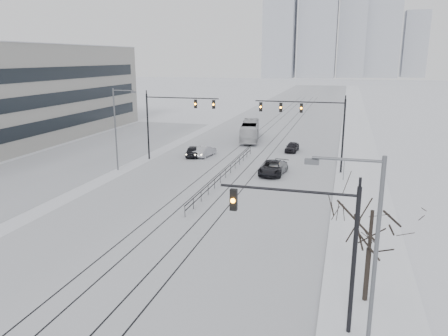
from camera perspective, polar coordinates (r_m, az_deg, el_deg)
road at (r=74.15m, az=6.43°, el=4.70°), size 22.00×260.00×0.02m
sidewalk_east at (r=73.24m, az=16.93°, el=4.11°), size 5.00×260.00×0.16m
curb at (r=73.22m, az=15.02°, el=4.22°), size 0.10×260.00×0.12m
parking_strip at (r=58.12m, az=-17.77°, el=1.46°), size 14.00×60.00×0.03m
tram_rails at (r=54.86m, az=3.01°, el=1.41°), size 5.30×180.00×0.01m
skyline at (r=286.50m, az=15.02°, el=17.49°), size 96.00×48.00×72.00m
traffic_mast_near at (r=19.76m, az=12.07°, el=-8.84°), size 6.10×0.37×7.00m
traffic_mast_ne at (r=47.76m, az=11.39°, el=6.22°), size 9.60×0.37×8.00m
traffic_mast_nw at (r=52.67m, az=-7.04°, el=6.92°), size 9.10×0.37×8.00m
street_light_east at (r=16.77m, az=18.11°, el=-11.17°), size 2.73×0.25×9.00m
street_light_west at (r=48.98m, az=-13.73°, el=5.64°), size 2.73×0.25×9.00m
bare_tree at (r=22.62m, az=18.73°, el=-6.49°), size 4.40×4.40×6.10m
median_fence at (r=45.31m, az=0.22°, el=-0.68°), size 0.06×24.00×1.00m
street_sign at (r=45.46m, az=15.41°, el=0.25°), size 0.70×0.06×2.40m
sedan_sb_inner at (r=55.32m, az=-4.02°, el=2.22°), size 2.37×4.36×1.41m
sedan_sb_outer at (r=55.23m, az=-2.53°, el=2.20°), size 2.01×4.27×1.35m
sedan_nb_front at (r=46.97m, az=6.32°, el=0.01°), size 2.48×5.18×1.43m
sedan_nb_right at (r=47.11m, az=6.82°, el=-0.06°), size 2.44×4.63×1.28m
sedan_nb_far at (r=58.72m, az=8.88°, el=2.71°), size 1.75×3.77×1.25m
box_truck at (r=65.91m, az=3.39°, el=4.84°), size 4.12×10.63×2.89m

